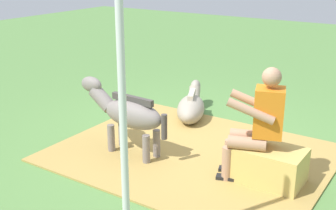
{
  "coord_description": "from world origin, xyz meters",
  "views": [
    {
      "loc": [
        -2.72,
        4.55,
        2.35
      ],
      "look_at": [
        0.18,
        0.16,
        0.55
      ],
      "focal_mm": 46.81,
      "sensor_mm": 36.0,
      "label": 1
    }
  ],
  "objects_px": {
    "hay_bale": "(269,166)",
    "person_seated": "(258,121)",
    "pony_lying": "(192,106)",
    "tent_pole_left": "(123,110)",
    "pony_standing": "(127,113)"
  },
  "relations": [
    {
      "from": "person_seated",
      "to": "pony_lying",
      "type": "bearing_deg",
      "value": -39.67
    },
    {
      "from": "person_seated",
      "to": "pony_standing",
      "type": "xyz_separation_m",
      "value": [
        1.58,
        0.22,
        -0.16
      ]
    },
    {
      "from": "pony_standing",
      "to": "tent_pole_left",
      "type": "bearing_deg",
      "value": 128.21
    },
    {
      "from": "pony_standing",
      "to": "tent_pole_left",
      "type": "relative_size",
      "value": 0.53
    },
    {
      "from": "hay_bale",
      "to": "person_seated",
      "type": "xyz_separation_m",
      "value": [
        0.15,
        0.04,
        0.49
      ]
    },
    {
      "from": "person_seated",
      "to": "pony_lying",
      "type": "height_order",
      "value": "person_seated"
    },
    {
      "from": "person_seated",
      "to": "pony_lying",
      "type": "relative_size",
      "value": 0.97
    },
    {
      "from": "hay_bale",
      "to": "tent_pole_left",
      "type": "distance_m",
      "value": 2.15
    },
    {
      "from": "person_seated",
      "to": "tent_pole_left",
      "type": "relative_size",
      "value": 0.51
    },
    {
      "from": "person_seated",
      "to": "hay_bale",
      "type": "bearing_deg",
      "value": -166.94
    },
    {
      "from": "person_seated",
      "to": "tent_pole_left",
      "type": "height_order",
      "value": "tent_pole_left"
    },
    {
      "from": "hay_bale",
      "to": "pony_standing",
      "type": "relative_size",
      "value": 0.54
    },
    {
      "from": "hay_bale",
      "to": "pony_lying",
      "type": "height_order",
      "value": "pony_lying"
    },
    {
      "from": "person_seated",
      "to": "pony_standing",
      "type": "relative_size",
      "value": 0.95
    },
    {
      "from": "hay_bale",
      "to": "tent_pole_left",
      "type": "relative_size",
      "value": 0.29
    }
  ]
}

